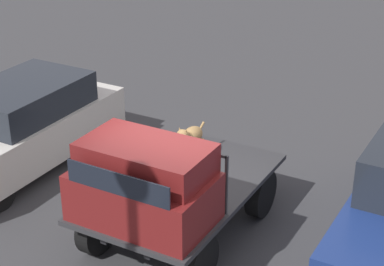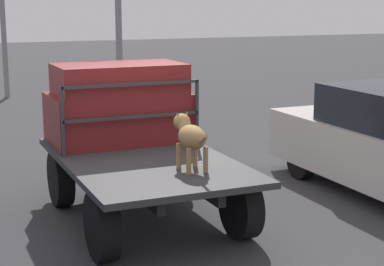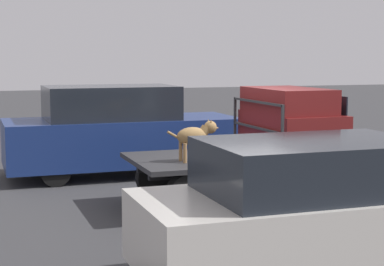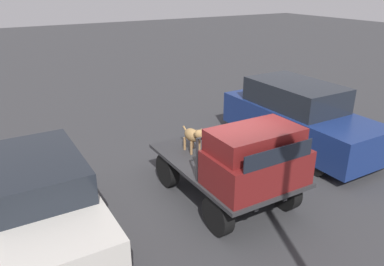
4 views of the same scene
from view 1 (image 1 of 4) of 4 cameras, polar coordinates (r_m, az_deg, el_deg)
name	(u,v)px [view 1 (image 1 of 4)]	position (r m, az deg, el deg)	size (l,w,h in m)	color
ground_plane	(183,231)	(10.58, -0.81, -8.73)	(80.00, 80.00, 0.00)	#38383A
flatbed_truck	(183,199)	(10.25, -0.83, -5.84)	(3.53, 2.09, 0.87)	black
truck_cab	(144,184)	(9.06, -4.28, -4.57)	(1.22, 1.97, 1.15)	maroon
truck_headboard	(168,161)	(9.50, -2.14, -2.46)	(0.04, 1.97, 0.94)	#2D2D30
dog	(190,137)	(10.69, -0.19, -0.35)	(0.89, 0.30, 0.69)	#9E7547
parked_sedan	(21,126)	(12.63, -14.97, 0.57)	(4.42, 1.79, 1.65)	black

